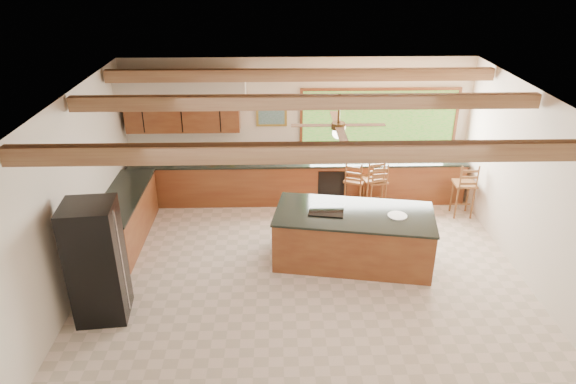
{
  "coord_description": "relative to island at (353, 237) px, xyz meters",
  "views": [
    {
      "loc": [
        -0.48,
        -7.06,
        4.99
      ],
      "look_at": [
        -0.27,
        0.8,
        1.21
      ],
      "focal_mm": 32.0,
      "sensor_mm": 36.0,
      "label": 1
    }
  ],
  "objects": [
    {
      "name": "island",
      "position": [
        0.0,
        0.0,
        0.0
      ],
      "size": [
        2.84,
        1.7,
        0.95
      ],
      "rotation": [
        0.0,
        0.0,
        -0.17
      ],
      "color": "brown",
      "rests_on": "ground"
    },
    {
      "name": "counter_run",
      "position": [
        -1.66,
        1.98,
        -0.0
      ],
      "size": [
        7.12,
        3.1,
        1.27
      ],
      "color": "brown",
      "rests_on": "ground"
    },
    {
      "name": "room_shell",
      "position": [
        -1.01,
        0.11,
        1.75
      ],
      "size": [
        7.27,
        6.54,
        3.02
      ],
      "color": "silver",
      "rests_on": "ground"
    },
    {
      "name": "bar_stool_a",
      "position": [
        0.64,
        1.85,
        0.23
      ],
      "size": [
        0.52,
        0.52,
        1.18
      ],
      "rotation": [
        0.0,
        0.0,
        0.26
      ],
      "color": "brown",
      "rests_on": "ground"
    },
    {
      "name": "bar_stool_b",
      "position": [
        0.3,
        1.85,
        0.19
      ],
      "size": [
        0.52,
        0.52,
        1.11
      ],
      "rotation": [
        0.0,
        0.0,
        -0.39
      ],
      "color": "brown",
      "rests_on": "ground"
    },
    {
      "name": "bar_stool_d",
      "position": [
        2.46,
        1.55,
        0.22
      ],
      "size": [
        0.43,
        0.43,
        1.16
      ],
      "rotation": [
        0.0,
        0.0,
        -0.02
      ],
      "color": "brown",
      "rests_on": "ground"
    },
    {
      "name": "refrigerator",
      "position": [
        -3.89,
        -1.37,
        0.45
      ],
      "size": [
        0.78,
        0.76,
        1.83
      ],
      "rotation": [
        0.0,
        0.0,
        0.1
      ],
      "color": "black",
      "rests_on": "ground"
    },
    {
      "name": "bar_stool_c",
      "position": [
        0.75,
        1.85,
        0.17
      ],
      "size": [
        0.43,
        0.43,
        1.07
      ],
      "rotation": [
        0.0,
        0.0,
        0.12
      ],
      "color": "brown",
      "rests_on": "ground"
    },
    {
      "name": "ground",
      "position": [
        -0.84,
        -0.54,
        -0.47
      ],
      "size": [
        7.2,
        7.2,
        0.0
      ],
      "primitive_type": "plane",
      "color": "beige",
      "rests_on": "ground"
    }
  ]
}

